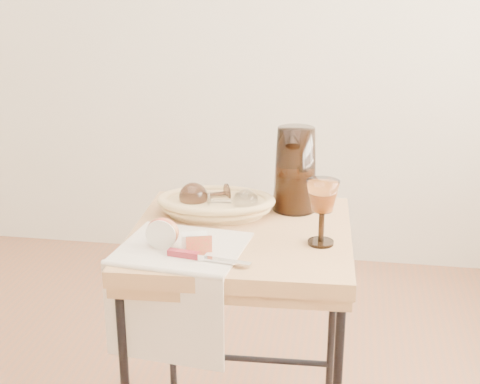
% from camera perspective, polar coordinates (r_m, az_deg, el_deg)
% --- Properties ---
extents(side_table, '(0.64, 0.64, 0.77)m').
position_cam_1_polar(side_table, '(2.04, 0.09, -13.40)').
color(side_table, brown).
rests_on(side_table, floor).
extents(tea_towel, '(0.34, 0.32, 0.01)m').
position_cam_1_polar(tea_towel, '(1.75, -4.99, -4.76)').
color(tea_towel, beige).
rests_on(tea_towel, side_table).
extents(bread_basket, '(0.33, 0.24, 0.05)m').
position_cam_1_polar(bread_basket, '(1.97, -2.05, -1.21)').
color(bread_basket, tan).
rests_on(bread_basket, side_table).
extents(goblet_lying_a, '(0.16, 0.14, 0.09)m').
position_cam_1_polar(goblet_lying_a, '(1.98, -2.75, -0.26)').
color(goblet_lying_a, brown).
rests_on(goblet_lying_a, bread_basket).
extents(goblet_lying_b, '(0.13, 0.09, 0.08)m').
position_cam_1_polar(goblet_lying_b, '(1.94, -0.86, -0.82)').
color(goblet_lying_b, white).
rests_on(goblet_lying_b, bread_basket).
extents(pitcher, '(0.20, 0.27, 0.29)m').
position_cam_1_polar(pitcher, '(1.99, 4.75, 1.95)').
color(pitcher, black).
rests_on(pitcher, side_table).
extents(wine_goblet, '(0.11, 0.11, 0.18)m').
position_cam_1_polar(wine_goblet, '(1.76, 7.02, -1.74)').
color(wine_goblet, white).
rests_on(wine_goblet, side_table).
extents(apple_half, '(0.09, 0.05, 0.08)m').
position_cam_1_polar(apple_half, '(1.74, -6.61, -3.41)').
color(apple_half, red).
rests_on(apple_half, tea_towel).
extents(apple_wedge, '(0.07, 0.05, 0.04)m').
position_cam_1_polar(apple_wedge, '(1.72, -3.90, -4.28)').
color(apple_wedge, beige).
rests_on(apple_wedge, tea_towel).
extents(table_knife, '(0.21, 0.06, 0.02)m').
position_cam_1_polar(table_knife, '(1.67, -2.99, -5.55)').
color(table_knife, silver).
rests_on(table_knife, tea_towel).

